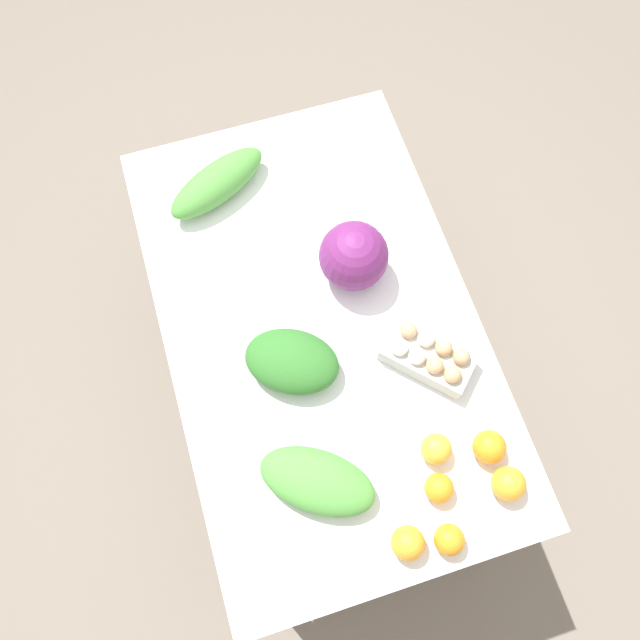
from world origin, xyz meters
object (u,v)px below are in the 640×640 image
object	(u,v)px
egg_carton	(428,356)
orange_2	(489,447)
orange_0	(408,543)
orange_5	(508,484)
cabbage_purple	(354,256)
greens_bunch_chard	(317,481)
greens_bunch_beet_tops	(292,361)
greens_bunch_dandelion	(217,183)
orange_3	(436,449)
orange_4	(449,540)
orange_1	(439,488)

from	to	relation	value
egg_carton	orange_2	distance (m)	0.27
orange_0	orange_5	size ratio (longest dim) A/B	0.97
cabbage_purple	greens_bunch_chard	size ratio (longest dim) A/B	0.65
orange_2	greens_bunch_beet_tops	bearing A→B (deg)	-131.24
greens_bunch_dandelion	orange_5	distance (m)	1.10
greens_bunch_chard	orange_3	bearing A→B (deg)	87.67
orange_5	egg_carton	bearing A→B (deg)	-169.00
greens_bunch_dandelion	orange_3	bearing A→B (deg)	20.25
greens_bunch_beet_tops	orange_2	distance (m)	0.52
egg_carton	greens_bunch_chard	distance (m)	0.42
greens_bunch_dandelion	orange_4	bearing A→B (deg)	14.47
greens_bunch_beet_tops	orange_4	xyz separation A→B (m)	(0.51, 0.23, -0.01)
cabbage_purple	greens_bunch_chard	xyz separation A→B (m)	(0.51, -0.26, -0.05)
egg_carton	orange_0	size ratio (longest dim) A/B	3.07
greens_bunch_beet_tops	greens_bunch_chard	distance (m)	0.30
cabbage_purple	orange_5	world-z (taller)	cabbage_purple
greens_bunch_dandelion	orange_5	bearing A→B (deg)	24.44
orange_2	egg_carton	bearing A→B (deg)	-167.22
orange_0	orange_2	world-z (taller)	orange_2
cabbage_purple	egg_carton	size ratio (longest dim) A/B	0.75
egg_carton	orange_1	world-z (taller)	egg_carton
orange_3	orange_4	world-z (taller)	orange_3
cabbage_purple	orange_3	distance (m)	0.53
egg_carton	orange_5	bearing A→B (deg)	-33.02
egg_carton	orange_4	xyz separation A→B (m)	(0.43, -0.11, -0.01)
orange_1	orange_4	distance (m)	0.12
greens_bunch_beet_tops	orange_0	world-z (taller)	greens_bunch_beet_tops
orange_2	greens_bunch_dandelion	bearing A→B (deg)	-153.88
egg_carton	greens_bunch_dandelion	xyz separation A→B (m)	(-0.65, -0.39, 0.00)
greens_bunch_dandelion	orange_5	xyz separation A→B (m)	(1.01, 0.46, -0.00)
cabbage_purple	greens_bunch_beet_tops	xyz separation A→B (m)	(0.21, -0.23, -0.04)
orange_0	greens_bunch_chard	bearing A→B (deg)	-140.84
orange_3	orange_5	bearing A→B (deg)	46.23
orange_1	orange_2	distance (m)	0.16
cabbage_purple	greens_bunch_dandelion	distance (m)	0.46
orange_2	orange_3	distance (m)	0.13
orange_0	orange_5	distance (m)	0.28
egg_carton	greens_bunch_chard	world-z (taller)	egg_carton
orange_2	orange_3	xyz separation A→B (m)	(-0.03, -0.12, -0.00)
orange_0	orange_5	xyz separation A→B (m)	(-0.05, 0.27, 0.00)
orange_1	orange_3	xyz separation A→B (m)	(-0.09, 0.03, 0.00)
egg_carton	greens_bunch_beet_tops	distance (m)	0.35
orange_1	orange_4	bearing A→B (deg)	-9.49
orange_0	orange_5	bearing A→B (deg)	101.06
greens_bunch_chard	orange_4	xyz separation A→B (m)	(0.21, 0.25, -0.01)
cabbage_purple	orange_3	world-z (taller)	cabbage_purple
egg_carton	orange_2	xyz separation A→B (m)	(0.26, 0.06, -0.00)
greens_bunch_dandelion	orange_4	distance (m)	1.12
orange_3	orange_0	bearing A→B (deg)	-37.55
orange_4	orange_5	size ratio (longest dim) A/B	0.88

